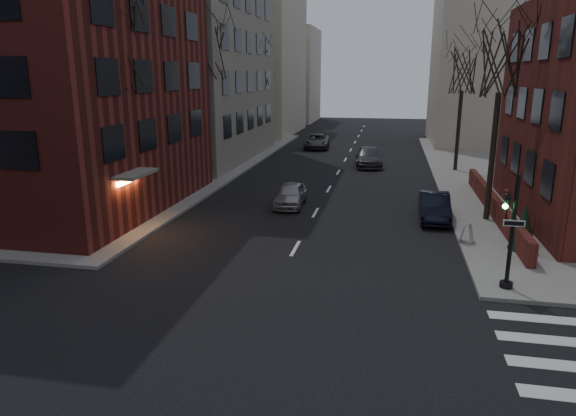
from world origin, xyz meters
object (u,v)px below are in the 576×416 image
(car_lane_gray, at_px, (369,157))
(tree_left_a, at_px, (116,48))
(tree_right_a, at_px, (502,58))
(parked_sedan, at_px, (434,207))
(tree_left_b, at_px, (206,49))
(tree_right_b, at_px, (463,70))
(tree_left_c, at_px, (258,66))
(streetlamp_near, at_px, (196,124))
(streetlamp_far, at_px, (270,105))
(car_lane_silver, at_px, (290,195))
(traffic_signal, at_px, (509,239))
(sandwich_board, at_px, (467,233))
(car_lane_far, at_px, (317,141))
(evergreen_shrub, at_px, (524,228))

(car_lane_gray, bearing_deg, tree_left_a, -123.72)
(tree_right_a, xyz_separation_m, parked_sedan, (-2.60, -0.19, -7.34))
(tree_left_b, bearing_deg, tree_right_b, 18.82)
(tree_left_c, relative_size, parked_sedan, 2.31)
(tree_left_b, bearing_deg, streetlamp_near, -81.47)
(streetlamp_far, relative_size, parked_sedan, 1.49)
(tree_right_a, height_order, streetlamp_far, tree_right_a)
(streetlamp_near, xyz_separation_m, car_lane_gray, (10.33, 11.27, -3.49))
(streetlamp_near, distance_m, car_lane_silver, 8.00)
(traffic_signal, distance_m, sandwich_board, 5.11)
(streetlamp_far, height_order, car_lane_gray, streetlamp_far)
(traffic_signal, relative_size, car_lane_silver, 1.03)
(tree_left_a, bearing_deg, parked_sedan, 14.27)
(streetlamp_near, xyz_separation_m, car_lane_silver, (6.58, -2.82, -3.58))
(tree_right_a, xyz_separation_m, sandwich_board, (-1.50, -4.11, -7.45))
(car_lane_gray, distance_m, sandwich_board, 20.06)
(tree_left_a, xyz_separation_m, streetlamp_far, (0.60, 28.00, -4.23))
(parked_sedan, bearing_deg, car_lane_silver, 170.67)
(streetlamp_far, bearing_deg, tree_left_b, -92.15)
(traffic_signal, distance_m, tree_right_a, 10.92)
(tree_left_a, height_order, tree_left_b, tree_left_b)
(tree_right_b, bearing_deg, car_lane_gray, 169.20)
(tree_left_a, relative_size, tree_left_b, 0.95)
(traffic_signal, xyz_separation_m, tree_left_a, (-16.74, 5.01, 6.56))
(streetlamp_far, bearing_deg, sandwich_board, -61.13)
(car_lane_silver, relative_size, car_lane_far, 0.76)
(tree_left_c, bearing_deg, tree_left_a, -90.00)
(tree_right_b, relative_size, evergreen_shrub, 4.84)
(tree_right_a, distance_m, streetlamp_far, 29.65)
(traffic_signal, distance_m, car_lane_silver, 14.02)
(car_lane_silver, distance_m, sandwich_board, 10.37)
(tree_right_b, xyz_separation_m, evergreen_shrub, (0.66, -18.65, -6.49))
(car_lane_silver, height_order, evergreen_shrub, evergreen_shrub)
(tree_right_b, bearing_deg, tree_left_a, -134.36)
(tree_right_b, bearing_deg, streetlamp_far, 149.53)
(tree_right_a, bearing_deg, streetlamp_near, 166.76)
(tree_right_a, bearing_deg, traffic_signal, -95.47)
(tree_left_b, relative_size, streetlamp_near, 1.72)
(car_lane_gray, bearing_deg, traffic_signal, -80.71)
(tree_left_a, distance_m, tree_right_b, 25.19)
(car_lane_far, bearing_deg, car_lane_silver, -89.95)
(tree_left_c, bearing_deg, tree_left_b, -90.00)
(traffic_signal, bearing_deg, car_lane_silver, 133.18)
(evergreen_shrub, bearing_deg, car_lane_silver, 152.24)
(tree_left_b, relative_size, streetlamp_far, 1.72)
(tree_right_a, bearing_deg, streetlamp_far, 125.31)
(evergreen_shrub, bearing_deg, traffic_signal, -109.34)
(tree_right_a, relative_size, streetlamp_near, 1.55)
(tree_left_c, xyz_separation_m, tree_right_a, (17.60, -22.00, 0.00))
(car_lane_gray, xyz_separation_m, evergreen_shrub, (7.33, -19.93, 0.35))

